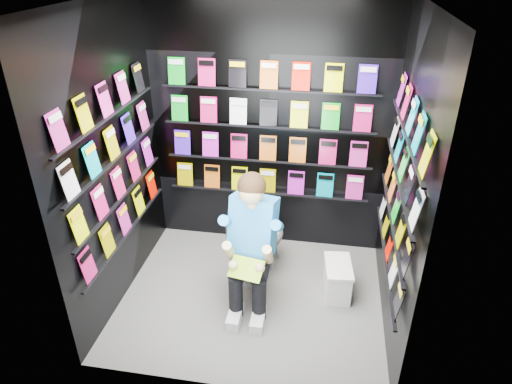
# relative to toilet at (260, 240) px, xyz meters

# --- Properties ---
(floor) EXTENTS (2.40, 2.40, 0.00)m
(floor) POSITION_rel_toilet_xyz_m (-0.01, -0.42, -0.37)
(floor) COLOR slate
(floor) RESTS_ON ground
(ceiling) EXTENTS (2.40, 2.40, 0.00)m
(ceiling) POSITION_rel_toilet_xyz_m (-0.01, -0.42, 2.23)
(ceiling) COLOR white
(ceiling) RESTS_ON floor
(wall_back) EXTENTS (2.40, 0.04, 2.60)m
(wall_back) POSITION_rel_toilet_xyz_m (-0.01, 0.58, 0.93)
(wall_back) COLOR black
(wall_back) RESTS_ON floor
(wall_front) EXTENTS (2.40, 0.04, 2.60)m
(wall_front) POSITION_rel_toilet_xyz_m (-0.01, -1.42, 0.93)
(wall_front) COLOR black
(wall_front) RESTS_ON floor
(wall_left) EXTENTS (0.04, 2.00, 2.60)m
(wall_left) POSITION_rel_toilet_xyz_m (-1.21, -0.42, 0.93)
(wall_left) COLOR black
(wall_left) RESTS_ON floor
(wall_right) EXTENTS (0.04, 2.00, 2.60)m
(wall_right) POSITION_rel_toilet_xyz_m (1.19, -0.42, 0.93)
(wall_right) COLOR black
(wall_right) RESTS_ON floor
(comics_back) EXTENTS (2.10, 0.06, 1.37)m
(comics_back) POSITION_rel_toilet_xyz_m (-0.01, 0.55, 0.94)
(comics_back) COLOR #CF6216
(comics_back) RESTS_ON wall_back
(comics_left) EXTENTS (0.06, 1.70, 1.37)m
(comics_left) POSITION_rel_toilet_xyz_m (-1.18, -0.42, 0.94)
(comics_left) COLOR #CF6216
(comics_left) RESTS_ON wall_left
(comics_right) EXTENTS (0.06, 1.70, 1.37)m
(comics_right) POSITION_rel_toilet_xyz_m (1.16, -0.42, 0.94)
(comics_right) COLOR #CF6216
(comics_right) RESTS_ON wall_right
(toilet) EXTENTS (0.55, 0.82, 0.73)m
(toilet) POSITION_rel_toilet_xyz_m (0.00, 0.00, 0.00)
(toilet) COLOR white
(toilet) RESTS_ON floor
(longbox) EXTENTS (0.26, 0.42, 0.30)m
(longbox) POSITION_rel_toilet_xyz_m (0.77, -0.22, -0.22)
(longbox) COLOR silver
(longbox) RESTS_ON floor
(longbox_lid) EXTENTS (0.28, 0.44, 0.03)m
(longbox_lid) POSITION_rel_toilet_xyz_m (0.77, -0.22, -0.05)
(longbox_lid) COLOR silver
(longbox_lid) RESTS_ON longbox
(reader) EXTENTS (0.67, 0.87, 1.45)m
(reader) POSITION_rel_toilet_xyz_m (0.00, -0.38, 0.41)
(reader) COLOR blue
(reader) RESTS_ON toilet
(held_comic) EXTENTS (0.31, 0.22, 0.12)m
(held_comic) POSITION_rel_toilet_xyz_m (0.00, -0.73, 0.21)
(held_comic) COLOR green
(held_comic) RESTS_ON reader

